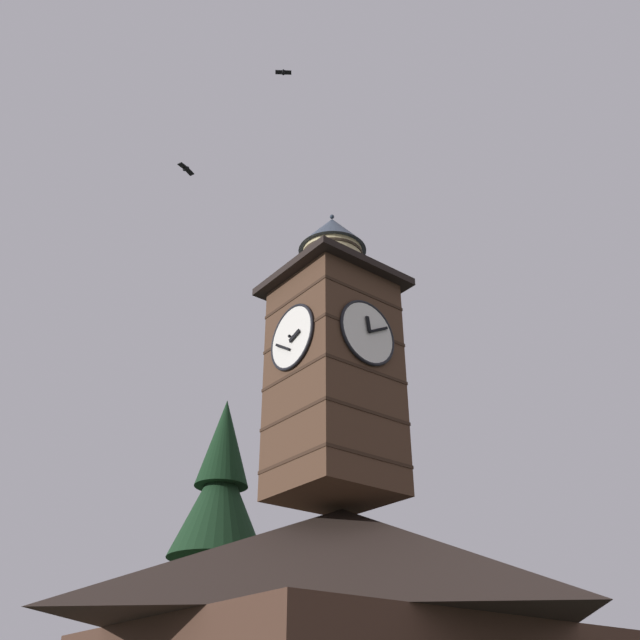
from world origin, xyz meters
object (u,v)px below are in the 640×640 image
object	(u,v)px
building_main	(344,640)
moon	(134,592)
flying_bird_high	(186,169)
pine_tree_behind	(213,604)
flying_bird_low	(283,72)
clock_tower	(333,358)

from	to	relation	value
building_main	moon	world-z (taller)	moon
flying_bird_high	pine_tree_behind	bearing A→B (deg)	-142.13
flying_bird_low	moon	bearing A→B (deg)	-110.55
clock_tower	moon	bearing A→B (deg)	-107.61
moon	flying_bird_high	bearing A→B (deg)	65.99
building_main	clock_tower	bearing A→B (deg)	40.09
pine_tree_behind	flying_bird_high	distance (m)	15.34
building_main	moon	xyz separation A→B (m)	(-13.27, -43.75, 7.42)
building_main	moon	distance (m)	46.32
clock_tower	flying_bird_high	size ratio (longest dim) A/B	13.32
flying_bird_high	flying_bird_low	bearing A→B (deg)	106.92
building_main	flying_bird_low	world-z (taller)	flying_bird_low
building_main	flying_bird_high	world-z (taller)	flying_bird_high
pine_tree_behind	moon	size ratio (longest dim) A/B	6.25
flying_bird_high	clock_tower	bearing A→B (deg)	141.40
building_main	pine_tree_behind	xyz separation A→B (m)	(0.61, -6.09, 1.48)
moon	flying_bird_high	distance (m)	45.77
flying_bird_high	moon	bearing A→B (deg)	-114.01
moon	pine_tree_behind	bearing A→B (deg)	69.78
building_main	clock_tower	size ratio (longest dim) A/B	1.20
pine_tree_behind	moon	bearing A→B (deg)	-110.22
clock_tower	moon	size ratio (longest dim) A/B	5.03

